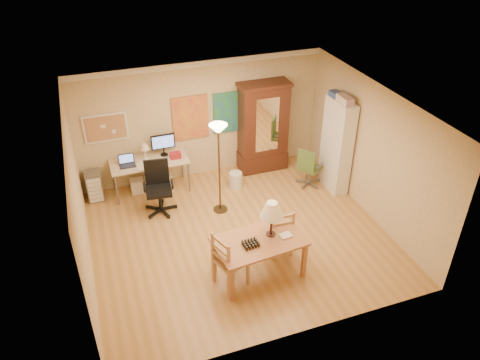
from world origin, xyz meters
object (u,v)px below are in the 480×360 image
object	(u,v)px
office_chair_black	(160,198)
bookshelf	(337,146)
office_chair_green	(308,175)
dining_table	(264,231)
computer_desk	(152,172)
armoire	(263,133)

from	to	relation	value
office_chair_black	bookshelf	xyz separation A→B (m)	(3.81, -0.38, 0.73)
office_chair_black	office_chair_green	bearing A→B (deg)	-2.35
office_chair_green	bookshelf	world-z (taller)	bookshelf
dining_table	bookshelf	world-z (taller)	bookshelf
bookshelf	office_chair_green	bearing A→B (deg)	153.35
computer_desk	office_chair_green	size ratio (longest dim) A/B	1.75
computer_desk	office_chair_green	world-z (taller)	computer_desk
dining_table	office_chair_black	distance (m)	2.80
computer_desk	office_chair_black	xyz separation A→B (m)	(-0.00, -0.84, -0.16)
dining_table	armoire	size ratio (longest dim) A/B	0.74
dining_table	office_chair_green	world-z (taller)	dining_table
office_chair_black	armoire	bearing A→B (deg)	19.24
dining_table	computer_desk	world-z (taller)	dining_table
dining_table	computer_desk	xyz separation A→B (m)	(-1.32, 3.23, -0.43)
office_chair_green	bookshelf	size ratio (longest dim) A/B	0.45
armoire	office_chair_black	bearing A→B (deg)	-160.76
office_chair_black	office_chair_green	distance (m)	3.33
dining_table	armoire	bearing A→B (deg)	68.40
office_chair_black	office_chair_green	size ratio (longest dim) A/B	1.18
armoire	dining_table	bearing A→B (deg)	-111.60
bookshelf	dining_table	bearing A→B (deg)	-140.96
computer_desk	office_chair_green	distance (m)	3.47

